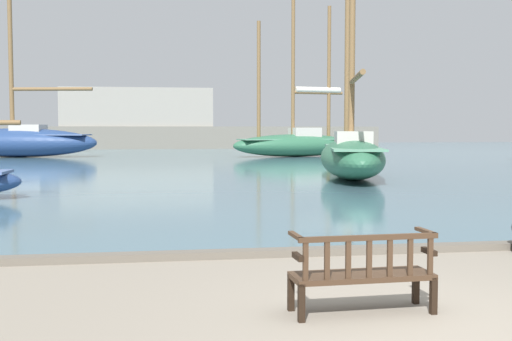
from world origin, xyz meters
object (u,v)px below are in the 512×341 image
sailboat_outer_starboard (351,154)px  sailboat_far_port (16,139)px  park_bench (363,272)px  sailboat_nearest_starboard (297,140)px

sailboat_outer_starboard → sailboat_far_port: 28.32m
park_bench → sailboat_nearest_starboard: (7.73, 38.20, 0.79)m
sailboat_nearest_starboard → sailboat_outer_starboard: bearing=-96.2°
sailboat_nearest_starboard → sailboat_far_port: bearing=173.6°
park_bench → sailboat_outer_starboard: sailboat_outer_starboard is taller
sailboat_far_port → park_bench: bearing=-73.5°
sailboat_outer_starboard → park_bench: bearing=-107.0°
park_bench → sailboat_nearest_starboard: 38.98m
sailboat_nearest_starboard → sailboat_outer_starboard: size_ratio=1.19×
sailboat_nearest_starboard → sailboat_far_port: 19.83m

